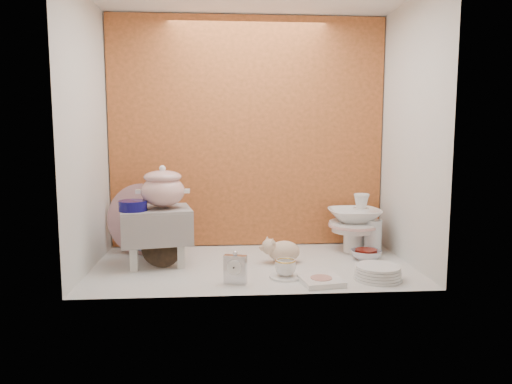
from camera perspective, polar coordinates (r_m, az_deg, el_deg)
ground at (r=2.75m, az=-0.39°, el=-8.76°), size 1.80×1.80×0.00m
niche_shell at (r=2.83m, az=-0.65°, el=10.71°), size 1.86×1.03×1.53m
step_stool at (r=2.79m, az=-11.84°, el=-5.22°), size 0.44×0.40×0.33m
soup_tureen at (r=2.73m, az=-11.08°, el=0.62°), size 0.36×0.36×0.25m
cobalt_bowl at (r=2.69m, az=-14.52°, el=-1.60°), size 0.16×0.16×0.06m
floral_platter at (r=3.04m, az=-13.51°, el=-3.18°), size 0.45×0.16×0.44m
blue_white_vase at (r=3.09m, az=-12.70°, el=-4.85°), size 0.27×0.27×0.24m
lacquer_tray at (r=2.76m, az=-11.14°, el=-6.43°), size 0.24×0.11×0.22m
mantel_clock at (r=2.41m, az=-2.49°, el=-9.03°), size 0.12×0.07×0.17m
plush_pig at (r=2.79m, az=3.39°, el=-7.08°), size 0.27×0.23×0.14m
teacup_saucer at (r=2.53m, az=3.53°, el=-10.08°), size 0.21×0.21×0.01m
gold_rim_teacup at (r=2.52m, az=3.54°, el=-9.01°), size 0.14×0.14×0.09m
lattice_dish at (r=2.46m, az=7.81°, el=-10.49°), size 0.22×0.22×0.03m
dinner_plate_stack at (r=2.57m, az=14.38°, el=-9.31°), size 0.29×0.29×0.07m
crystal_bowl at (r=2.94m, az=13.04°, el=-7.33°), size 0.23×0.23×0.06m
clear_glass_vase at (r=3.05m, az=13.79°, el=-5.27°), size 0.12×0.12×0.22m
porcelain_tower at (r=3.08m, az=11.66°, el=-3.62°), size 0.41×0.41×0.37m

